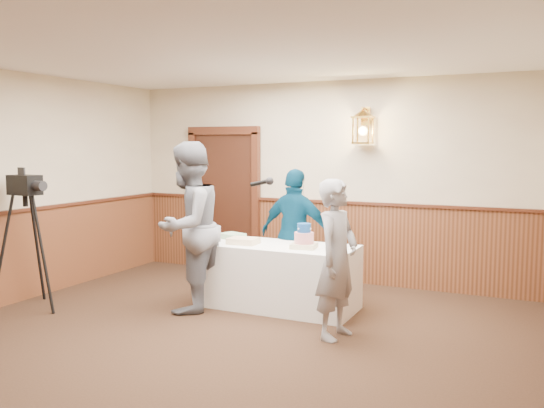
# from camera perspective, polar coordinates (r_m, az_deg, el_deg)

# --- Properties ---
(ground) EXTENTS (7.00, 7.00, 0.00)m
(ground) POSITION_cam_1_polar(r_m,az_deg,el_deg) (5.36, -8.34, -15.14)
(ground) COLOR black
(ground) RESTS_ON ground
(room_shell) EXTENTS (6.02, 7.02, 2.81)m
(room_shell) POSITION_cam_1_polar(r_m,az_deg,el_deg) (5.43, -6.40, 1.66)
(room_shell) COLOR #BCA98D
(room_shell) RESTS_ON ground
(display_table) EXTENTS (1.80, 0.80, 0.75)m
(display_table) POSITION_cam_1_polar(r_m,az_deg,el_deg) (6.83, 0.72, -7.16)
(display_table) COLOR white
(display_table) RESTS_ON ground
(tiered_cake) EXTENTS (0.31, 0.31, 0.28)m
(tiered_cake) POSITION_cam_1_polar(r_m,az_deg,el_deg) (6.53, 3.19, -3.43)
(tiered_cake) COLOR beige
(tiered_cake) RESTS_ON display_table
(sheet_cake_yellow) EXTENTS (0.35, 0.28, 0.07)m
(sheet_cake_yellow) POSITION_cam_1_polar(r_m,az_deg,el_deg) (6.83, -2.86, -3.67)
(sheet_cake_yellow) COLOR #E5C389
(sheet_cake_yellow) RESTS_ON display_table
(sheet_cake_green) EXTENTS (0.34, 0.30, 0.07)m
(sheet_cake_green) POSITION_cam_1_polar(r_m,az_deg,el_deg) (7.21, -3.96, -3.17)
(sheet_cake_green) COLOR #88C089
(sheet_cake_green) RESTS_ON display_table
(interviewer) EXTENTS (1.54, 0.96, 1.96)m
(interviewer) POSITION_cam_1_polar(r_m,az_deg,el_deg) (6.68, -8.30, -2.26)
(interviewer) COLOR slate
(interviewer) RESTS_ON ground
(baker) EXTENTS (0.47, 0.63, 1.59)m
(baker) POSITION_cam_1_polar(r_m,az_deg,el_deg) (5.74, 6.45, -5.44)
(baker) COLOR gray
(baker) RESTS_ON ground
(assistant_p) EXTENTS (0.98, 0.47, 1.62)m
(assistant_p) POSITION_cam_1_polar(r_m,az_deg,el_deg) (7.22, 2.35, -2.94)
(assistant_p) COLOR #06324C
(assistant_p) RESTS_ON ground
(tv_camera_rig) EXTENTS (0.62, 0.58, 1.57)m
(tv_camera_rig) POSITION_cam_1_polar(r_m,az_deg,el_deg) (7.29, -23.06, -4.16)
(tv_camera_rig) COLOR black
(tv_camera_rig) RESTS_ON ground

